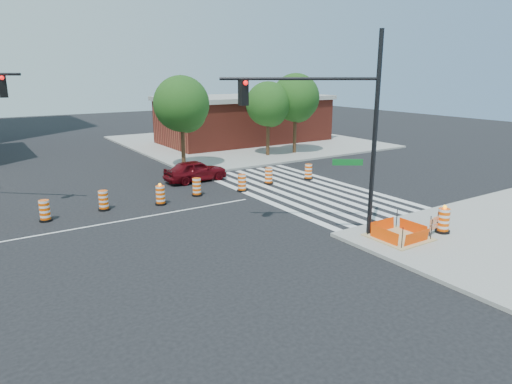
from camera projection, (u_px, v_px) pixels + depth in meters
ground at (121, 221)px, 21.75m from camera, size 120.00×120.00×0.00m
sidewalk_ne at (245, 142)px, 45.80m from camera, size 22.00×22.00×0.15m
crosswalk_east at (301, 190)px, 27.51m from camera, size 6.75×13.50×0.01m
lane_centerline at (121, 221)px, 21.75m from camera, size 14.00×0.12×0.01m
excavation_pit at (399, 236)px, 19.13m from camera, size 2.20×2.20×0.90m
brick_storefront at (244, 119)px, 45.22m from camera, size 16.50×8.50×4.60m
red_coupe at (195, 171)px, 29.48m from camera, size 4.17×1.85×1.40m
signal_pole_se at (332, 117)px, 18.34m from camera, size 5.32×3.67×8.37m
pit_drum at (443, 221)px, 19.66m from camera, size 0.63×0.63×1.23m
barricade at (434, 224)px, 19.35m from camera, size 0.77×0.20×0.92m
tree_north_c at (182, 107)px, 32.05m from camera, size 3.93×3.93×6.68m
tree_north_d at (268, 107)px, 37.15m from camera, size 3.62×3.62×6.16m
tree_north_e at (296, 100)px, 38.18m from camera, size 4.00×4.00×6.80m
median_drum_3 at (45, 211)px, 21.64m from camera, size 0.60×0.60×1.02m
median_drum_4 at (104, 201)px, 23.37m from camera, size 0.60×0.60×1.02m
median_drum_5 at (160, 196)px, 24.33m from camera, size 0.60×0.60×1.18m
median_drum_6 at (197, 188)px, 26.08m from camera, size 0.60×0.60×1.02m
median_drum_7 at (242, 183)px, 27.04m from camera, size 0.60×0.60×1.02m
median_drum_8 at (269, 176)px, 28.83m from camera, size 0.60×0.60×1.02m
median_drum_9 at (308, 172)px, 30.03m from camera, size 0.60×0.60×1.02m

